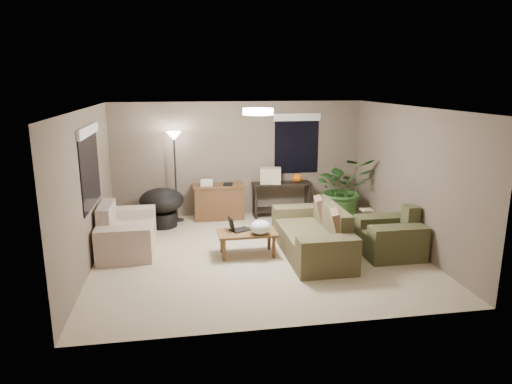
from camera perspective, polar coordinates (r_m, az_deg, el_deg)
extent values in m
plane|color=#C3AE91|center=(8.03, 0.24, -7.63)|extent=(5.50, 5.50, 0.00)
plane|color=white|center=(7.50, 0.26, 10.47)|extent=(5.50, 5.50, 0.00)
plane|color=#6E6151|center=(10.10, -2.15, 4.15)|extent=(5.50, 0.00, 5.50)
plane|color=#6E6151|center=(5.31, 4.82, -4.70)|extent=(5.50, 0.00, 5.50)
plane|color=#6E6151|center=(7.71, -20.35, 0.30)|extent=(0.00, 5.00, 5.00)
plane|color=#6E6151|center=(8.56, 18.71, 1.70)|extent=(0.00, 5.00, 5.00)
cube|color=#49442C|center=(8.01, 6.88, -6.19)|extent=(0.95, 1.48, 0.42)
cube|color=#4D482E|center=(7.99, 9.48, -3.13)|extent=(0.22, 1.48, 0.43)
cube|color=brown|center=(7.16, 8.97, -7.95)|extent=(0.95, 0.36, 0.60)
cube|color=brown|center=(8.82, 5.23, -3.65)|extent=(0.95, 0.36, 0.60)
cube|color=#8C7251|center=(7.56, 10.12, -4.02)|extent=(0.33, 0.49, 0.47)
cube|color=#8C7251|center=(8.37, 8.08, -2.19)|extent=(0.31, 0.49, 0.47)
cube|color=beige|center=(8.44, -15.69, -5.58)|extent=(0.90, 0.88, 0.42)
cube|color=#BEB2A2|center=(8.36, -18.19, -2.89)|extent=(0.22, 0.88, 0.43)
cube|color=beige|center=(7.83, -16.19, -6.44)|extent=(0.90, 0.36, 0.60)
cube|color=beige|center=(9.00, -15.33, -3.75)|extent=(0.90, 0.36, 0.60)
cube|color=#4D4D2E|center=(8.24, 16.26, -6.09)|extent=(0.95, 0.28, 0.42)
cube|color=brown|center=(8.27, 18.74, -3.10)|extent=(0.22, 0.28, 0.43)
cube|color=#47482B|center=(7.94, 17.29, -6.23)|extent=(0.95, 0.36, 0.60)
cube|color=#444429|center=(8.48, 15.37, -4.82)|extent=(0.95, 0.36, 0.60)
cube|color=brown|center=(7.81, -1.10, -5.13)|extent=(1.00, 0.55, 0.04)
cylinder|color=brown|center=(7.65, -4.01, -7.25)|extent=(0.06, 0.06, 0.38)
cylinder|color=brown|center=(7.77, 2.21, -6.90)|extent=(0.06, 0.06, 0.38)
cylinder|color=brown|center=(8.02, -4.29, -6.24)|extent=(0.06, 0.06, 0.38)
cylinder|color=brown|center=(8.14, 1.64, -5.93)|extent=(0.06, 0.06, 0.38)
cube|color=black|center=(7.88, -1.93, -4.74)|extent=(0.40, 0.35, 0.02)
cube|color=black|center=(7.83, -3.10, -3.97)|extent=(0.11, 0.24, 0.22)
ellipsoid|color=white|center=(7.66, 0.54, -4.42)|extent=(0.37, 0.34, 0.24)
cube|color=brown|center=(9.93, -4.67, -1.34)|extent=(1.05, 0.45, 0.71)
cube|color=brown|center=(9.84, -4.72, 0.77)|extent=(1.10, 0.50, 0.04)
cube|color=silver|center=(9.80, -6.18, 1.17)|extent=(0.27, 0.23, 0.12)
cube|color=black|center=(9.80, -3.53, 0.98)|extent=(0.23, 0.26, 0.04)
cube|color=black|center=(10.04, 3.23, 1.06)|extent=(1.30, 0.40, 0.04)
cube|color=black|center=(10.02, -0.15, -1.15)|extent=(0.05, 0.38, 0.71)
cube|color=black|center=(10.28, 6.47, -0.86)|extent=(0.05, 0.38, 0.71)
cube|color=black|center=(10.19, 3.19, -2.12)|extent=(1.25, 0.36, 0.03)
ellipsoid|color=orange|center=(10.10, 5.18, 1.77)|extent=(0.30, 0.30, 0.19)
cube|color=beige|center=(9.95, 1.84, 2.06)|extent=(0.50, 0.42, 0.33)
cylinder|color=black|center=(9.62, -11.60, -3.34)|extent=(0.60, 0.60, 0.30)
ellipsoid|color=black|center=(9.52, -11.72, -1.03)|extent=(1.01, 1.01, 0.50)
cylinder|color=black|center=(9.99, -9.80, -3.47)|extent=(0.28, 0.28, 0.02)
cylinder|color=black|center=(9.77, -10.01, 1.53)|extent=(0.04, 0.04, 1.78)
cone|color=white|center=(9.62, -10.24, 6.90)|extent=(0.32, 0.32, 0.18)
cylinder|color=white|center=(7.50, 0.26, 10.02)|extent=(0.50, 0.50, 0.10)
imported|color=#2D5923|center=(9.99, 10.79, -0.35)|extent=(1.25, 1.38, 1.08)
cube|color=tan|center=(9.24, 13.50, -5.03)|extent=(0.32, 0.32, 0.03)
cylinder|color=tan|center=(9.17, 13.58, -3.64)|extent=(0.12, 0.12, 0.44)
cube|color=tan|center=(9.11, 13.66, -2.22)|extent=(0.22, 0.22, 0.03)
cube|color=black|center=(7.93, -20.03, 2.91)|extent=(0.01, 1.50, 1.30)
cube|color=white|center=(7.85, -20.24, 7.22)|extent=(0.05, 1.56, 0.16)
cube|color=black|center=(10.28, 5.09, 5.97)|extent=(1.00, 0.01, 1.30)
cube|color=white|center=(10.20, 5.19, 9.29)|extent=(1.06, 0.05, 0.16)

